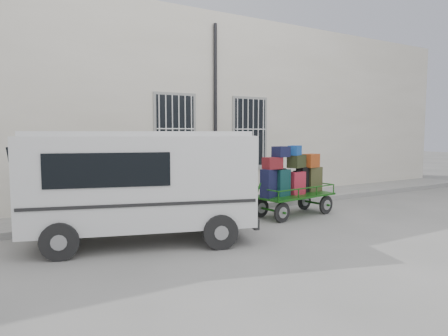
% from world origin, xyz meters
% --- Properties ---
extents(ground, '(80.00, 80.00, 0.00)m').
position_xyz_m(ground, '(0.00, 0.00, 0.00)').
color(ground, slate).
rests_on(ground, ground).
extents(building, '(24.00, 5.15, 6.00)m').
position_xyz_m(building, '(0.00, 5.50, 3.00)').
color(building, beige).
rests_on(building, ground).
extents(sidewalk, '(24.00, 1.70, 0.15)m').
position_xyz_m(sidewalk, '(0.00, 2.20, 0.07)').
color(sidewalk, slate).
rests_on(sidewalk, ground).
extents(luggage_cart, '(2.69, 1.29, 1.90)m').
position_xyz_m(luggage_cart, '(1.80, 0.17, 0.95)').
color(luggage_cart, black).
rests_on(luggage_cart, ground).
extents(van, '(4.84, 3.12, 2.27)m').
position_xyz_m(van, '(-2.58, -0.21, 1.30)').
color(van, silver).
rests_on(van, ground).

